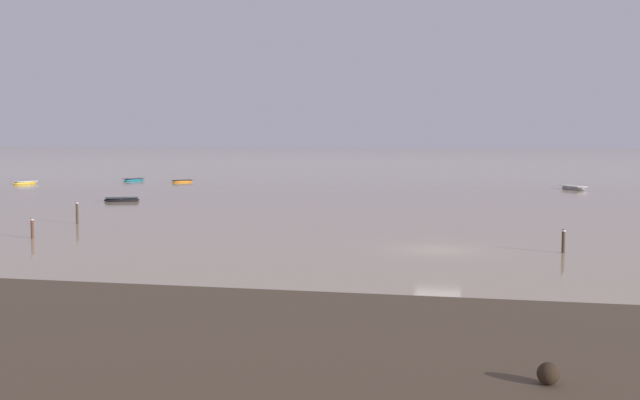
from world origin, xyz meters
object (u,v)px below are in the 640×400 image
rowboat_moored_4 (134,180)px  mooring_post_right (77,213)px  rowboat_moored_0 (573,188)px  mooring_post_near (563,242)px  rowboat_moored_5 (25,183)px  mooring_post_left (32,229)px  rowboat_moored_2 (122,200)px  rowboat_moored_1 (182,181)px

rowboat_moored_4 → mooring_post_right: (19.55, -50.42, 0.59)m
rowboat_moored_0 → mooring_post_near: size_ratio=2.95×
rowboat_moored_5 → mooring_post_left: 58.12m
rowboat_moored_2 → mooring_post_left: 27.33m
mooring_post_right → rowboat_moored_2: bearing=107.0°
mooring_post_left → rowboat_moored_0: bearing=54.7°
rowboat_moored_2 → mooring_post_right: size_ratio=2.06×
rowboat_moored_0 → mooring_post_right: size_ratio=2.40×
mooring_post_near → rowboat_moored_2: bearing=145.9°
mooring_post_left → mooring_post_near: bearing=0.9°
rowboat_moored_2 → rowboat_moored_1: bearing=-101.1°
rowboat_moored_2 → mooring_post_left: size_ratio=2.62×
rowboat_moored_0 → rowboat_moored_1: 50.65m
rowboat_moored_2 → rowboat_moored_4: size_ratio=0.99×
rowboat_moored_1 → rowboat_moored_4: bearing=-59.8°
rowboat_moored_2 → rowboat_moored_5: rowboat_moored_5 is taller
mooring_post_left → mooring_post_right: size_ratio=0.79×
rowboat_moored_4 → rowboat_moored_5: bearing=-23.4°
rowboat_moored_2 → mooring_post_right: mooring_post_right is taller
mooring_post_right → mooring_post_left: bearing=-79.6°
mooring_post_right → rowboat_moored_4: bearing=111.2°
rowboat_moored_4 → rowboat_moored_5: (-10.74, -9.73, 0.00)m
rowboat_moored_1 → rowboat_moored_4: (-7.89, 1.61, 0.02)m
rowboat_moored_1 → rowboat_moored_2: size_ratio=0.83×
mooring_post_near → rowboat_moored_5: bearing=142.6°
rowboat_moored_4 → mooring_post_near: (52.18, -57.89, 0.46)m
rowboat_moored_4 → mooring_post_left: bearing=44.2°
rowboat_moored_0 → mooring_post_near: 52.61m
rowboat_moored_0 → rowboat_moored_1: bearing=-124.2°
rowboat_moored_0 → rowboat_moored_4: size_ratio=1.14×
mooring_post_near → mooring_post_left: size_ratio=1.03×
rowboat_moored_4 → rowboat_moored_5: size_ratio=0.96×
rowboat_moored_5 → mooring_post_right: mooring_post_right is taller
mooring_post_near → rowboat_moored_0: bearing=83.2°
rowboat_moored_0 → mooring_post_right: bearing=-70.5°
rowboat_moored_1 → rowboat_moored_2: rowboat_moored_2 is taller
rowboat_moored_0 → rowboat_moored_4: bearing=-125.1°
mooring_post_left → mooring_post_right: mooring_post_right is taller
rowboat_moored_1 → mooring_post_right: size_ratio=1.71×
rowboat_moored_4 → rowboat_moored_1: bearing=102.9°
mooring_post_right → rowboat_moored_1: bearing=103.4°
rowboat_moored_1 → mooring_post_near: mooring_post_near is taller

